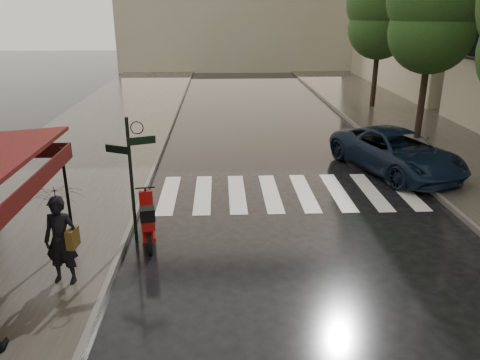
{
  "coord_description": "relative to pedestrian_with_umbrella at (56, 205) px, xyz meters",
  "views": [
    {
      "loc": [
        0.9,
        -7.45,
        5.39
      ],
      "look_at": [
        1.38,
        3.41,
        1.4
      ],
      "focal_mm": 35.0,
      "sensor_mm": 36.0,
      "label": 1
    }
  ],
  "objects": [
    {
      "name": "ground",
      "position": [
        2.29,
        -1.02,
        -1.82
      ],
      "size": [
        120.0,
        120.0,
        0.0
      ],
      "primitive_type": "plane",
      "color": "black",
      "rests_on": "ground"
    },
    {
      "name": "sidewalk_near",
      "position": [
        -2.21,
        10.98,
        -1.76
      ],
      "size": [
        6.0,
        60.0,
        0.12
      ],
      "primitive_type": "cube",
      "color": "#38332D",
      "rests_on": "ground"
    },
    {
      "name": "sidewalk_far",
      "position": [
        12.54,
        10.98,
        -1.76
      ],
      "size": [
        5.5,
        60.0,
        0.12
      ],
      "primitive_type": "cube",
      "color": "#38332D",
      "rests_on": "ground"
    },
    {
      "name": "curb_near",
      "position": [
        0.84,
        10.98,
        -1.74
      ],
      "size": [
        0.12,
        60.0,
        0.16
      ],
      "primitive_type": "cube",
      "color": "#595651",
      "rests_on": "ground"
    },
    {
      "name": "curb_far",
      "position": [
        9.74,
        10.98,
        -1.74
      ],
      "size": [
        0.12,
        60.0,
        0.16
      ],
      "primitive_type": "cube",
      "color": "#595651",
      "rests_on": "ground"
    },
    {
      "name": "crosswalk",
      "position": [
        5.27,
        4.98,
        -1.81
      ],
      "size": [
        7.85,
        3.2,
        0.01
      ],
      "color": "silver",
      "rests_on": "ground"
    },
    {
      "name": "signpost",
      "position": [
        1.1,
        1.98,
        0.02
      ],
      "size": [
        1.17,
        0.29,
        3.1
      ],
      "color": "black",
      "rests_on": "ground"
    },
    {
      "name": "tree_mid",
      "position": [
        11.79,
        10.98,
        3.78
      ],
      "size": [
        3.8,
        3.8,
        8.34
      ],
      "color": "black",
      "rests_on": "sidewalk_far"
    },
    {
      "name": "tree_far",
      "position": [
        11.99,
        17.98,
        3.64
      ],
      "size": [
        3.8,
        3.8,
        8.16
      ],
      "color": "black",
      "rests_on": "sidewalk_far"
    },
    {
      "name": "pedestrian_with_umbrella",
      "position": [
        0.0,
        0.0,
        0.0
      ],
      "size": [
        1.24,
        1.26,
        2.56
      ],
      "rotation": [
        0.0,
        0.0,
        -0.14
      ],
      "color": "black",
      "rests_on": "sidewalk_near"
    },
    {
      "name": "scooter",
      "position": [
        1.42,
        1.87,
        -1.26
      ],
      "size": [
        0.65,
        1.81,
        1.2
      ],
      "rotation": [
        0.0,
        0.0,
        0.18
      ],
      "color": "black",
      "rests_on": "ground"
    },
    {
      "name": "parked_car",
      "position": [
        9.29,
        6.82,
        -1.08
      ],
      "size": [
        4.03,
        5.77,
        1.46
      ],
      "primitive_type": "imported",
      "rotation": [
        0.0,
        0.0,
        0.34
      ],
      "color": "black",
      "rests_on": "ground"
    }
  ]
}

